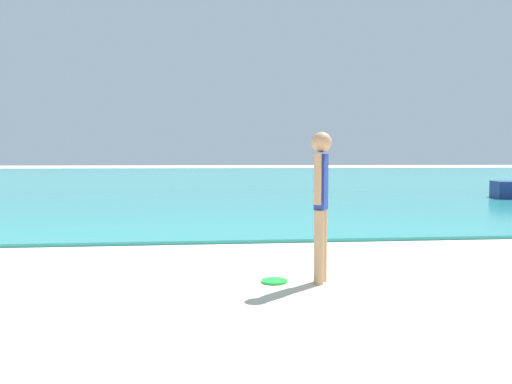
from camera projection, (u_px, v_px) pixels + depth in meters
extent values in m
cube|color=teal|center=(212.00, 176.00, 37.61)|extent=(160.00, 60.00, 0.06)
cylinder|color=tan|center=(322.00, 245.00, 5.44)|extent=(0.11, 0.11, 0.82)
cylinder|color=tan|center=(319.00, 247.00, 5.30)|extent=(0.11, 0.11, 0.82)
cube|color=#233899|center=(321.00, 182.00, 5.32)|extent=(0.19, 0.22, 0.62)
sphere|color=tan|center=(322.00, 142.00, 5.29)|extent=(0.22, 0.22, 0.22)
cylinder|color=tan|center=(325.00, 178.00, 5.46)|extent=(0.08, 0.08, 0.55)
cylinder|color=tan|center=(318.00, 179.00, 5.18)|extent=(0.08, 0.08, 0.55)
cylinder|color=green|center=(274.00, 281.00, 5.41)|extent=(0.29, 0.29, 0.03)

